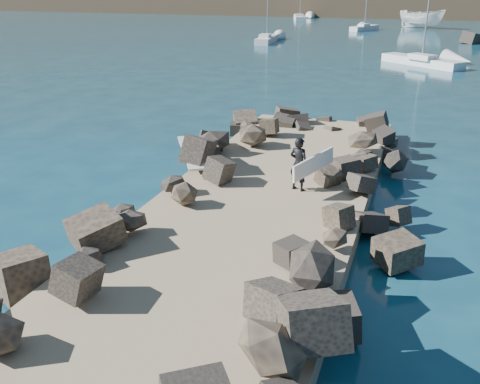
% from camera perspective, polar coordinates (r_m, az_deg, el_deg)
% --- Properties ---
extents(ground, '(800.00, 800.00, 0.00)m').
position_cam_1_polar(ground, '(15.26, 1.22, -3.92)').
color(ground, '#0F384C').
rests_on(ground, ground).
extents(jetty, '(6.00, 26.00, 0.60)m').
position_cam_1_polar(jetty, '(13.44, -1.39, -6.26)').
color(jetty, '#8C7759').
rests_on(jetty, ground).
extents(riprap_left, '(2.60, 22.00, 1.00)m').
position_cam_1_polar(riprap_left, '(14.90, -11.26, -2.91)').
color(riprap_left, black).
rests_on(riprap_left, ground).
extents(riprap_right, '(2.60, 22.00, 1.00)m').
position_cam_1_polar(riprap_right, '(13.19, 11.36, -6.32)').
color(riprap_right, black).
rests_on(riprap_right, ground).
extents(surfboard_resting, '(1.76, 2.23, 0.08)m').
position_cam_1_polar(surfboard_resting, '(18.25, -5.19, 3.87)').
color(surfboard_resting, silver).
rests_on(surfboard_resting, riprap_left).
extents(boat_imported, '(7.36, 5.24, 2.67)m').
position_cam_1_polar(boat_imported, '(85.36, 18.80, 17.10)').
color(boat_imported, white).
rests_on(boat_imported, ground).
extents(surfer_with_board, '(1.23, 1.92, 1.66)m').
position_cam_1_polar(surfer_with_board, '(16.21, 6.51, 2.98)').
color(surfer_with_board, black).
rests_on(surfer_with_board, jetty).
extents(sailboat_b, '(3.55, 5.82, 7.13)m').
position_cam_1_polar(sailboat_b, '(79.42, 13.13, 16.67)').
color(sailboat_b, silver).
rests_on(sailboat_b, ground).
extents(sailboat_a, '(2.16, 7.02, 8.35)m').
position_cam_1_polar(sailboat_a, '(62.62, 2.89, 15.96)').
color(sailboat_a, silver).
rests_on(sailboat_a, ground).
extents(sailboat_c, '(6.75, 5.80, 8.81)m').
position_cam_1_polar(sailboat_c, '(47.71, 18.81, 13.07)').
color(sailboat_c, silver).
rests_on(sailboat_c, ground).
extents(sailboat_e, '(3.98, 8.25, 9.64)m').
position_cam_1_polar(sailboat_e, '(100.27, 6.39, 18.02)').
color(sailboat_e, silver).
rests_on(sailboat_e, ground).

